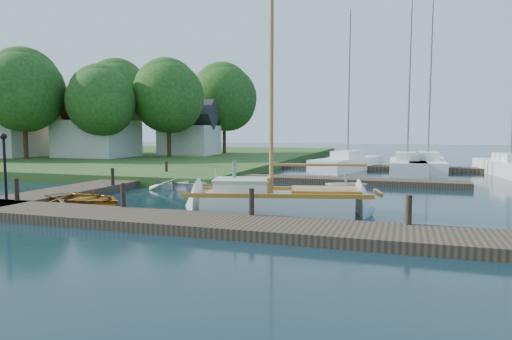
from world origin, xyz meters
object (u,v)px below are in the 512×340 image
(marina_boat_4, at_px, (510,166))
(house_a, at_px, (97,129))
(sailboat, at_px, (282,204))
(marina_boat_3, at_px, (428,164))
(mooring_post_4, at_px, (113,177))
(marina_boat_1, at_px, (348,162))
(marina_boat_2, at_px, (407,165))
(mooring_post_1, at_px, (123,195))
(tender_d, at_px, (346,181))
(lamp_post, at_px, (4,157))
(tree_7, at_px, (224,97))
(tree_3, at_px, (169,96))
(tender_b, at_px, (217,177))
(tender_a, at_px, (189,181))
(mooring_post_3, at_px, (409,210))
(mooring_post_5, at_px, (166,168))
(house_c, at_px, (189,133))
(tree_2, at_px, (101,101))
(tree_5, at_px, (40,105))
(tree_4, at_px, (118,95))
(dinghy, at_px, (85,196))
(house_b, at_px, (7,131))
(mooring_post_0, at_px, (17,190))
(mooring_post_2, at_px, (251,202))
(tree_1, at_px, (24,90))

(marina_boat_4, height_order, house_a, marina_boat_4)
(sailboat, distance_m, marina_boat_3, 18.21)
(mooring_post_4, xyz_separation_m, marina_boat_1, (9.00, 14.70, -0.13))
(marina_boat_1, distance_m, marina_boat_2, 4.15)
(mooring_post_1, bearing_deg, tender_d, 52.00)
(lamp_post, height_order, tree_7, tree_7)
(sailboat, relative_size, tree_3, 1.12)
(tender_b, bearing_deg, tender_a, 104.45)
(marina_boat_3, xyz_separation_m, marina_boat_4, (4.86, -0.19, 0.00))
(mooring_post_3, xyz_separation_m, marina_boat_3, (1.29, 19.43, -0.13))
(sailboat, relative_size, marina_boat_1, 0.88)
(tender_d, relative_size, house_a, 0.31)
(lamp_post, bearing_deg, mooring_post_5, 84.29)
(tender_d, bearing_deg, mooring_post_5, 65.00)
(mooring_post_5, height_order, tree_7, tree_7)
(house_c, distance_m, tree_2, 9.29)
(mooring_post_5, relative_size, marina_boat_3, 0.07)
(tender_b, distance_m, tree_5, 32.59)
(marina_boat_1, height_order, marina_boat_3, marina_boat_3)
(marina_boat_4, distance_m, tree_4, 35.51)
(tree_2, bearing_deg, tree_7, 63.43)
(dinghy, height_order, tree_5, tree_5)
(mooring_post_1, xyz_separation_m, marina_boat_4, (15.15, 19.24, -0.12))
(house_b, bearing_deg, marina_boat_2, -0.74)
(marina_boat_2, relative_size, house_a, 1.76)
(mooring_post_5, relative_size, house_a, 0.13)
(lamp_post, distance_m, marina_boat_1, 22.13)
(mooring_post_4, height_order, tree_7, tree_7)
(mooring_post_0, relative_size, marina_boat_2, 0.07)
(marina_boat_2, distance_m, house_b, 34.06)
(sailboat, distance_m, tender_b, 7.36)
(tree_2, bearing_deg, mooring_post_1, -51.79)
(tree_5, bearing_deg, marina_boat_1, -9.50)
(lamp_post, relative_size, tender_d, 1.27)
(lamp_post, height_order, marina_boat_2, marina_boat_2)
(mooring_post_2, height_order, marina_boat_1, marina_boat_1)
(mooring_post_0, bearing_deg, mooring_post_4, 84.29)
(mooring_post_3, height_order, tender_d, mooring_post_3)
(tree_1, bearing_deg, tender_a, -27.13)
(mooring_post_1, xyz_separation_m, marina_boat_3, (10.29, 19.43, -0.13))
(mooring_post_5, bearing_deg, house_a, 139.76)
(dinghy, xyz_separation_m, marina_boat_4, (17.72, 17.98, 0.22))
(tender_b, bearing_deg, tree_3, 12.86)
(dinghy, distance_m, tree_7, 31.03)
(dinghy, xyz_separation_m, marina_boat_1, (7.57, 18.43, 0.21))
(tender_b, relative_size, tree_1, 0.22)
(house_b, bearing_deg, tree_2, 0.28)
(house_b, relative_size, tree_4, 0.60)
(tender_a, bearing_deg, mooring_post_3, -101.41)
(mooring_post_1, bearing_deg, tree_4, 125.08)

